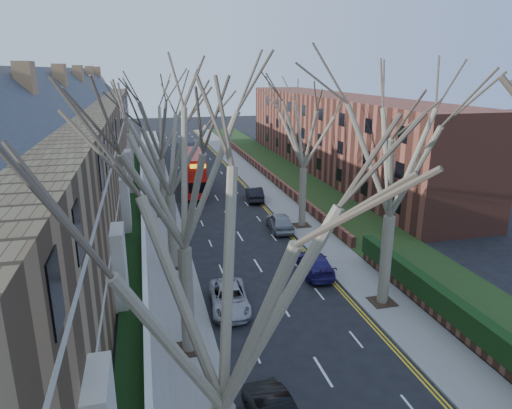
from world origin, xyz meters
TOP-DOWN VIEW (x-y plane):
  - pavement_left at (-6.00, 39.00)m, footprint 3.00×102.00m
  - pavement_right at (6.00, 39.00)m, footprint 3.00×102.00m
  - terrace_left at (-13.65, 31.00)m, footprint 9.70×78.00m
  - flats_right at (17.46, 43.00)m, footprint 13.97×54.00m
  - wall_hedge_right at (7.70, 2.00)m, footprint 0.70×24.00m
  - front_wall_left at (-7.65, 31.00)m, footprint 0.30×78.00m
  - grass_verge_right at (10.50, 39.00)m, footprint 6.00×102.00m
  - tree_left_near at (-5.70, -4.00)m, footprint 9.80×9.80m
  - tree_left_mid at (-5.70, 6.00)m, footprint 10.50×10.50m
  - tree_left_far at (-5.70, 16.00)m, footprint 10.15×10.15m
  - tree_left_dist at (-5.70, 28.00)m, footprint 10.50×10.50m
  - tree_right_mid at (5.70, 8.00)m, footprint 10.50×10.50m
  - tree_right_far at (5.70, 22.00)m, footprint 10.15×10.15m
  - double_decker_bus at (-2.04, 36.38)m, footprint 2.94×10.07m
  - car_left_far at (-3.03, 9.63)m, footprint 2.45×4.72m
  - car_right_near at (3.41, 12.92)m, footprint 2.39×4.81m
  - car_right_mid at (3.59, 21.65)m, footprint 2.13×4.57m
  - car_right_far at (3.70, 31.05)m, footprint 2.02×4.50m

SIDE VIEW (x-z plane):
  - pavement_left at x=-6.00m, z-range 0.00..0.12m
  - pavement_right at x=6.00m, z-range 0.00..0.12m
  - grass_verge_right at x=10.50m, z-range 0.12..0.18m
  - front_wall_left at x=-7.65m, z-range 0.12..1.12m
  - car_left_far at x=-3.03m, z-range 0.00..1.27m
  - car_right_near at x=3.41m, z-range 0.00..1.34m
  - car_right_far at x=3.70m, z-range 0.00..1.43m
  - car_right_mid at x=3.59m, z-range 0.00..1.51m
  - wall_hedge_right at x=7.70m, z-range 0.22..2.02m
  - double_decker_bus at x=-2.04m, z-range -0.04..4.16m
  - flats_right at x=17.46m, z-range -0.02..9.98m
  - terrace_left at x=-13.65m, z-range -1.27..12.33m
  - tree_left_near at x=-5.70m, z-range 2.06..15.79m
  - tree_left_far at x=-5.70m, z-range 2.13..16.35m
  - tree_right_far at x=5.70m, z-range 2.13..16.35m
  - tree_left_mid at x=-5.70m, z-range 2.20..16.91m
  - tree_right_mid at x=5.70m, z-range 2.20..16.91m
  - tree_left_dist at x=-5.70m, z-range 2.20..16.91m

